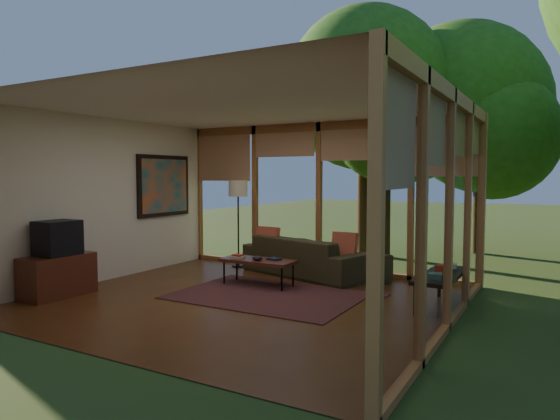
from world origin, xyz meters
The scene contains 25 objects.
floor centered at (0.00, 0.00, 0.00)m, with size 5.50×5.50×0.00m, color brown.
ceiling centered at (0.00, 0.00, 2.70)m, with size 5.50×5.50×0.00m, color silver.
wall_left centered at (-2.75, 0.00, 1.35)m, with size 0.04×5.00×2.70m, color silver.
wall_front centered at (0.00, -2.50, 1.35)m, with size 5.50×0.04×2.70m, color silver.
window_wall_back centered at (0.00, 2.50, 1.35)m, with size 5.50×0.12×2.70m, color #A56433.
window_wall_right centered at (2.75, 0.00, 1.35)m, with size 0.12×5.00×2.70m, color #A56433.
tree_nw centered at (0.09, 4.68, 3.60)m, with size 3.50×3.50×5.36m.
tree_ne centered at (1.78, 6.29, 3.27)m, with size 3.84×3.84×5.20m.
rug centered at (0.16, 0.40, 0.01)m, with size 2.63×1.86×0.01m, color maroon.
sofa centered at (-0.02, 2.00, 0.34)m, with size 2.33×0.91×0.68m, color #36301B.
pillow_left centered at (-0.77, 1.95, 0.59)m, with size 0.43×0.14×0.43m, color maroon.
pillow_right centered at (0.73, 1.95, 0.59)m, with size 0.41×0.14×0.41m, color maroon.
ct_book_lower centered at (-0.65, 0.83, 0.44)m, with size 0.21×0.16×0.03m, color #B8AEA7.
ct_book_upper centered at (-0.65, 0.83, 0.47)m, with size 0.16×0.12×0.03m, color maroon.
ct_book_side centered at (-0.05, 0.96, 0.44)m, with size 0.20×0.15×0.03m, color black.
ct_bowl centered at (-0.25, 0.78, 0.46)m, with size 0.16×0.16×0.07m, color black.
media_cabinet centered at (-2.47, -1.11, 0.30)m, with size 0.50×1.00×0.60m, color #5C2819.
television centered at (-2.45, -1.11, 0.85)m, with size 0.45×0.55×0.50m, color black.
console_book_a centered at (2.40, 0.58, 0.49)m, with size 0.20×0.15×0.07m, color #345C50.
console_book_b centered at (2.40, 1.03, 0.51)m, with size 0.23×0.17×0.10m, color maroon.
console_book_c centered at (2.40, 1.43, 0.49)m, with size 0.24×0.17×0.07m, color #B8AEA7.
floor_lamp centered at (-1.51, 2.11, 1.41)m, with size 0.36×0.36×1.65m.
coffee_table centered at (-0.30, 0.88, 0.39)m, with size 1.20×0.50×0.43m.
side_console centered at (2.40, 0.98, 0.41)m, with size 0.60×1.40×0.46m.
wall_painting centered at (-2.71, 1.40, 1.55)m, with size 0.06×1.35×1.15m.
Camera 1 is at (3.83, -5.73, 1.75)m, focal length 32.00 mm.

